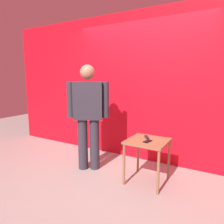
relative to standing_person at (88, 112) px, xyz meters
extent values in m
plane|color=#9E9991|center=(0.51, -0.39, -0.96)|extent=(12.00, 12.00, 0.00)
cube|color=red|center=(0.51, 0.89, 0.38)|extent=(6.20, 0.12, 2.68)
cylinder|color=#2D2D38|center=(-0.08, -0.05, -0.54)|extent=(0.22, 0.22, 0.85)
cylinder|color=#2D2D38|center=(0.08, 0.05, -0.54)|extent=(0.22, 0.22, 0.85)
cube|color=#2D2D38|center=(0.00, 0.00, 0.19)|extent=(0.51, 0.43, 0.60)
cube|color=red|center=(-0.06, 0.10, 0.22)|extent=(0.12, 0.08, 0.51)
cube|color=silver|center=(-0.06, 0.11, 0.20)|extent=(0.04, 0.03, 0.46)
cylinder|color=#2D2D38|center=(-0.24, -0.14, 0.20)|extent=(0.15, 0.15, 0.57)
cylinder|color=#2D2D38|center=(0.24, 0.14, 0.20)|extent=(0.15, 0.15, 0.57)
sphere|color=#A87A5B|center=(0.00, 0.00, 0.64)|extent=(0.23, 0.23, 0.23)
cube|color=olive|center=(1.01, 0.06, -0.34)|extent=(0.56, 0.56, 0.03)
cylinder|color=olive|center=(0.76, -0.19, -0.66)|extent=(0.04, 0.04, 0.60)
cylinder|color=olive|center=(1.26, -0.19, -0.66)|extent=(0.04, 0.04, 0.60)
cylinder|color=olive|center=(0.76, 0.31, -0.66)|extent=(0.04, 0.04, 0.60)
cylinder|color=olive|center=(1.26, 0.31, -0.66)|extent=(0.04, 0.04, 0.60)
cube|color=black|center=(1.03, -0.01, -0.32)|extent=(0.10, 0.16, 0.01)
cube|color=black|center=(0.95, 0.16, -0.32)|extent=(0.13, 0.17, 0.02)
camera|label=1|loc=(2.03, -2.68, 0.55)|focal=33.42mm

